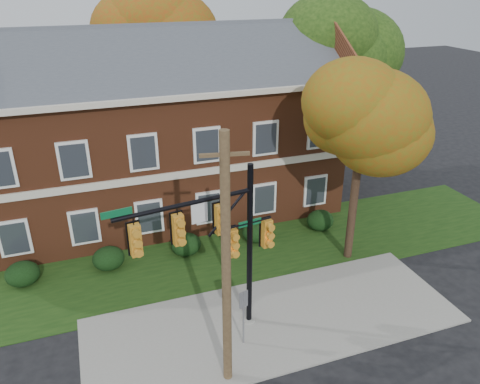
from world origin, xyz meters
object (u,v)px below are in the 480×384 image
object	(u,v)px
apartment_building	(158,121)
tree_right_rear	(345,46)
hedge_right	(256,232)
hedge_far_right	(320,220)
hedge_far_left	(23,274)
sign_post	(244,309)
tree_far_rear	(151,27)
hedge_left	(108,258)
tree_near_right	(370,117)
utility_pole	(226,269)
hedge_center	(186,244)
traffic_signal	(219,238)

from	to	relation	value
apartment_building	tree_right_rear	world-z (taller)	tree_right_rear
hedge_right	hedge_far_right	distance (m)	3.50
hedge_far_left	tree_right_rear	distance (m)	20.75
tree_right_rear	hedge_far_left	bearing A→B (deg)	-161.55
tree_right_rear	sign_post	xyz separation A→B (m)	(-10.81, -12.54, -6.57)
tree_far_rear	hedge_far_left	bearing A→B (deg)	-122.50
hedge_left	tree_far_rear	xyz separation A→B (m)	(4.84, 13.09, 8.32)
tree_near_right	hedge_far_left	bearing A→B (deg)	168.73
apartment_building	tree_far_rear	xyz separation A→B (m)	(1.34, 7.84, 3.86)
utility_pole	tree_right_rear	bearing A→B (deg)	60.13
hedge_center	tree_far_rear	distance (m)	15.57
tree_near_right	tree_right_rear	bearing A→B (deg)	65.42
hedge_far_left	utility_pole	world-z (taller)	utility_pole
hedge_far_left	tree_right_rear	bearing A→B (deg)	18.45
apartment_building	hedge_center	xyz separation A→B (m)	(0.00, -5.25, -4.46)
hedge_far_left	tree_right_rear	size ratio (longest dim) A/B	0.13
hedge_far_left	tree_right_rear	xyz separation A→B (m)	(18.31, 6.11, 7.60)
hedge_left	tree_near_right	bearing A→B (deg)	-14.81
hedge_far_left	hedge_left	world-z (taller)	same
hedge_far_left	hedge_far_right	world-z (taller)	same
hedge_center	sign_post	bearing A→B (deg)	-85.55
hedge_left	traffic_signal	xyz separation A→B (m)	(3.47, -5.54, 3.44)
hedge_left	utility_pole	world-z (taller)	utility_pole
hedge_far_left	tree_near_right	world-z (taller)	tree_near_right
hedge_center	tree_near_right	size ratio (longest dim) A/B	0.16
hedge_center	hedge_far_left	bearing A→B (deg)	180.00
hedge_far_left	tree_far_rear	size ratio (longest dim) A/B	0.12
hedge_left	sign_post	bearing A→B (deg)	-58.10
hedge_far_left	traffic_signal	xyz separation A→B (m)	(6.97, -5.54, 3.44)
hedge_right	utility_pole	size ratio (longest dim) A/B	0.17
hedge_far_left	tree_far_rear	distance (m)	17.61
hedge_far_left	hedge_left	xyz separation A→B (m)	(3.50, 0.00, 0.00)
hedge_center	traffic_signal	size ratio (longest dim) A/B	0.22
apartment_building	hedge_center	size ratio (longest dim) A/B	13.43
hedge_center	hedge_far_right	world-z (taller)	same
hedge_center	traffic_signal	xyz separation A→B (m)	(-0.03, -5.54, 3.44)
hedge_center	tree_near_right	world-z (taller)	tree_near_right
sign_post	tree_near_right	bearing A→B (deg)	13.55
hedge_right	tree_right_rear	bearing A→B (deg)	38.02
tree_far_rear	sign_post	size ratio (longest dim) A/B	5.05
hedge_right	tree_far_rear	world-z (taller)	tree_far_rear
apartment_building	hedge_left	bearing A→B (deg)	-123.67
sign_post	hedge_right	bearing A→B (deg)	50.42
tree_right_rear	hedge_far_right	bearing A→B (deg)	-125.23
hedge_far_left	hedge_left	distance (m)	3.50
hedge_center	utility_pole	xyz separation A→B (m)	(-0.50, -7.70, 3.72)
hedge_center	hedge_far_right	xyz separation A→B (m)	(7.00, 0.00, 0.00)
hedge_far_right	traffic_signal	world-z (taller)	traffic_signal
hedge_right	tree_near_right	world-z (taller)	tree_near_right
hedge_far_left	tree_far_rear	xyz separation A→B (m)	(8.34, 13.09, 8.32)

